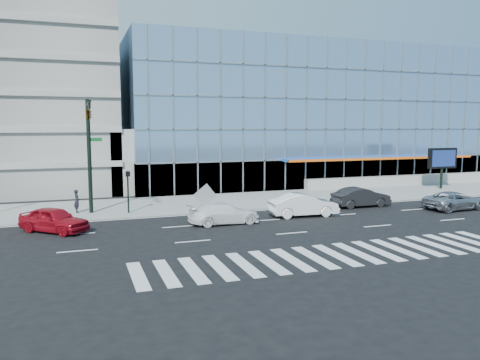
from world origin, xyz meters
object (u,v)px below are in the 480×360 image
object	(u,v)px
dark_sedan	(361,197)
tilted_panel	(206,196)
ped_signal_post	(128,185)
marquee_sign	(442,159)
white_sedan	(303,205)
pedestrian	(77,201)
white_suv	(224,213)
silver_suv	(455,201)
traffic_signal	(89,128)
red_sedan	(54,220)

from	to	relation	value
dark_sedan	tilted_panel	bearing A→B (deg)	75.71
ped_signal_post	marquee_sign	size ratio (longest dim) A/B	0.75
white_sedan	dark_sedan	xyz separation A→B (m)	(6.00, 1.91, -0.04)
ped_signal_post	pedestrian	size ratio (longest dim) A/B	1.81
marquee_sign	dark_sedan	distance (m)	14.32
white_sedan	tilted_panel	distance (m)	7.54
ped_signal_post	white_suv	xyz separation A→B (m)	(5.52, -5.04, -1.46)
dark_sedan	pedestrian	distance (m)	21.34
silver_suv	tilted_panel	xyz separation A→B (m)	(-17.76, 6.34, 0.38)
traffic_signal	ped_signal_post	bearing A→B (deg)	8.52
pedestrian	white_sedan	bearing A→B (deg)	-122.96
white_suv	red_sedan	distance (m)	10.35
silver_suv	white_sedan	size ratio (longest dim) A/B	1.01
marquee_sign	red_sedan	world-z (taller)	marquee_sign
ped_signal_post	dark_sedan	world-z (taller)	ped_signal_post
white_sedan	silver_suv	bearing A→B (deg)	-92.55
marquee_sign	white_sedan	bearing A→B (deg)	-158.41
red_sedan	pedestrian	xyz separation A→B (m)	(1.32, 5.36, 0.23)
ped_signal_post	white_suv	world-z (taller)	ped_signal_post
marquee_sign	pedestrian	world-z (taller)	marquee_sign
red_sedan	tilted_panel	bearing A→B (deg)	-25.25
white_suv	dark_sedan	distance (m)	12.26
silver_suv	dark_sedan	world-z (taller)	dark_sedan
dark_sedan	red_sedan	xyz separation A→B (m)	(-22.29, -1.41, -0.01)
dark_sedan	pedestrian	xyz separation A→B (m)	(-20.97, 3.94, 0.22)
white_suv	white_sedan	distance (m)	6.03
traffic_signal	silver_suv	bearing A→B (deg)	-12.08
marquee_sign	pedestrian	bearing A→B (deg)	-177.21
marquee_sign	dark_sedan	size ratio (longest dim) A/B	0.87
white_sedan	pedestrian	bearing A→B (deg)	73.14
white_suv	tilted_panel	bearing A→B (deg)	-3.10
dark_sedan	pedestrian	size ratio (longest dim) A/B	2.79
white_suv	tilted_panel	distance (m)	5.45
ped_signal_post	pedestrian	bearing A→B (deg)	157.99
white_suv	dark_sedan	xyz separation A→B (m)	(12.00, 2.49, 0.08)
traffic_signal	marquee_sign	distance (m)	33.32
traffic_signal	dark_sedan	size ratio (longest dim) A/B	1.73
pedestrian	tilted_panel	world-z (taller)	tilted_panel
white_sedan	dark_sedan	distance (m)	6.30
traffic_signal	white_sedan	world-z (taller)	traffic_signal
traffic_signal	marquee_sign	size ratio (longest dim) A/B	2.00
white_sedan	dark_sedan	bearing A→B (deg)	-67.82
marquee_sign	white_sedan	size ratio (longest dim) A/B	0.82
dark_sedan	white_suv	bearing A→B (deg)	101.49
tilted_panel	traffic_signal	bearing A→B (deg)	-174.49
dark_sedan	red_sedan	world-z (taller)	dark_sedan
dark_sedan	red_sedan	distance (m)	22.34
white_suv	pedestrian	world-z (taller)	pedestrian
marquee_sign	white_suv	size ratio (longest dim) A/B	0.85
white_sedan	red_sedan	size ratio (longest dim) A/B	1.10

